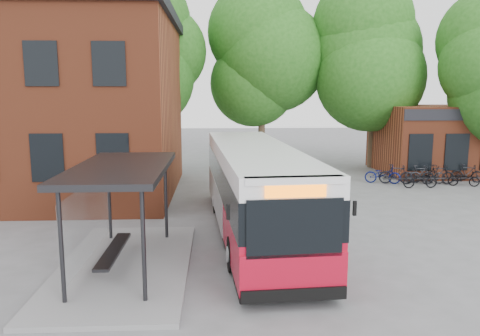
{
  "coord_description": "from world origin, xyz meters",
  "views": [
    {
      "loc": [
        -1.96,
        -13.43,
        4.78
      ],
      "look_at": [
        -1.09,
        3.71,
        2.0
      ],
      "focal_mm": 35.0,
      "sensor_mm": 36.0,
      "label": 1
    }
  ],
  "objects_px": {
    "bicycle_0": "(383,174)",
    "bicycle_4": "(427,175)",
    "bicycle_7": "(467,173)",
    "bicycle_5": "(438,175)",
    "bicycle_2": "(420,179)",
    "bicycle_3": "(420,174)",
    "bus_shelter": "(123,217)",
    "bicycle_1": "(396,174)",
    "bicycle_6": "(464,179)",
    "city_bus": "(255,190)"
  },
  "relations": [
    {
      "from": "bus_shelter",
      "to": "bicycle_6",
      "type": "relative_size",
      "value": 4.58
    },
    {
      "from": "bus_shelter",
      "to": "bicycle_1",
      "type": "xyz_separation_m",
      "value": [
        11.99,
        11.37,
        -0.93
      ]
    },
    {
      "from": "bicycle_2",
      "to": "bicycle_3",
      "type": "distance_m",
      "value": 1.5
    },
    {
      "from": "bicycle_1",
      "to": "bicycle_0",
      "type": "bearing_deg",
      "value": 86.3
    },
    {
      "from": "city_bus",
      "to": "bicycle_1",
      "type": "height_order",
      "value": "city_bus"
    },
    {
      "from": "city_bus",
      "to": "bicycle_1",
      "type": "distance_m",
      "value": 11.71
    },
    {
      "from": "bus_shelter",
      "to": "bicycle_5",
      "type": "xyz_separation_m",
      "value": [
        14.12,
        11.11,
        -0.92
      ]
    },
    {
      "from": "bicycle_4",
      "to": "bicycle_7",
      "type": "relative_size",
      "value": 1.13
    },
    {
      "from": "bicycle_4",
      "to": "bicycle_7",
      "type": "bearing_deg",
      "value": -72.88
    },
    {
      "from": "bicycle_6",
      "to": "bicycle_7",
      "type": "distance_m",
      "value": 1.34
    },
    {
      "from": "bicycle_3",
      "to": "bicycle_0",
      "type": "bearing_deg",
      "value": 91.43
    },
    {
      "from": "bicycle_1",
      "to": "bicycle_7",
      "type": "xyz_separation_m",
      "value": [
        4.04,
        0.32,
        -0.03
      ]
    },
    {
      "from": "bicycle_1",
      "to": "bicycle_5",
      "type": "bearing_deg",
      "value": -82.53
    },
    {
      "from": "bicycle_2",
      "to": "bicycle_4",
      "type": "relative_size",
      "value": 0.96
    },
    {
      "from": "bicycle_1",
      "to": "bicycle_4",
      "type": "relative_size",
      "value": 0.95
    },
    {
      "from": "bicycle_0",
      "to": "bicycle_2",
      "type": "distance_m",
      "value": 1.97
    },
    {
      "from": "bicycle_0",
      "to": "bicycle_5",
      "type": "relative_size",
      "value": 1.04
    },
    {
      "from": "bicycle_1",
      "to": "bicycle_6",
      "type": "distance_m",
      "value": 3.35
    },
    {
      "from": "bicycle_0",
      "to": "bicycle_3",
      "type": "distance_m",
      "value": 2.03
    },
    {
      "from": "bicycle_2",
      "to": "bicycle_3",
      "type": "height_order",
      "value": "bicycle_3"
    },
    {
      "from": "bus_shelter",
      "to": "bicycle_3",
      "type": "height_order",
      "value": "bus_shelter"
    },
    {
      "from": "bicycle_0",
      "to": "bicycle_3",
      "type": "relative_size",
      "value": 1.17
    },
    {
      "from": "city_bus",
      "to": "bicycle_0",
      "type": "xyz_separation_m",
      "value": [
        7.52,
        8.54,
        -1.02
      ]
    },
    {
      "from": "bicycle_2",
      "to": "bicycle_7",
      "type": "bearing_deg",
      "value": -67.46
    },
    {
      "from": "city_bus",
      "to": "bicycle_5",
      "type": "distance_m",
      "value": 13.12
    },
    {
      "from": "bicycle_6",
      "to": "bicycle_7",
      "type": "relative_size",
      "value": 0.94
    },
    {
      "from": "bicycle_6",
      "to": "bicycle_2",
      "type": "bearing_deg",
      "value": 115.14
    },
    {
      "from": "bicycle_1",
      "to": "bicycle_3",
      "type": "height_order",
      "value": "bicycle_1"
    },
    {
      "from": "bicycle_1",
      "to": "bicycle_7",
      "type": "height_order",
      "value": "bicycle_1"
    },
    {
      "from": "bicycle_0",
      "to": "bicycle_6",
      "type": "distance_m",
      "value": 4.03
    },
    {
      "from": "bicycle_0",
      "to": "bicycle_4",
      "type": "relative_size",
      "value": 1.0
    },
    {
      "from": "bicycle_2",
      "to": "bicycle_4",
      "type": "bearing_deg",
      "value": -39.23
    },
    {
      "from": "bicycle_1",
      "to": "bicycle_3",
      "type": "bearing_deg",
      "value": -64.51
    },
    {
      "from": "bicycle_7",
      "to": "city_bus",
      "type": "bearing_deg",
      "value": 146.12
    },
    {
      "from": "bicycle_0",
      "to": "bicycle_1",
      "type": "height_order",
      "value": "bicycle_1"
    },
    {
      "from": "bicycle_7",
      "to": "bicycle_5",
      "type": "bearing_deg",
      "value": 127.81
    },
    {
      "from": "bus_shelter",
      "to": "bicycle_0",
      "type": "height_order",
      "value": "bus_shelter"
    },
    {
      "from": "bus_shelter",
      "to": "bicycle_4",
      "type": "height_order",
      "value": "bus_shelter"
    },
    {
      "from": "bicycle_3",
      "to": "bicycle_5",
      "type": "distance_m",
      "value": 0.92
    },
    {
      "from": "bicycle_5",
      "to": "bicycle_6",
      "type": "xyz_separation_m",
      "value": [
        1.13,
        -0.51,
        -0.13
      ]
    },
    {
      "from": "bus_shelter",
      "to": "bicycle_3",
      "type": "bearing_deg",
      "value": 41.03
    },
    {
      "from": "bicycle_1",
      "to": "bicycle_5",
      "type": "height_order",
      "value": "bicycle_5"
    },
    {
      "from": "bicycle_3",
      "to": "bicycle_1",
      "type": "bearing_deg",
      "value": 100.8
    },
    {
      "from": "bus_shelter",
      "to": "bicycle_2",
      "type": "xyz_separation_m",
      "value": [
        12.8,
        10.25,
        -0.99
      ]
    },
    {
      "from": "bicycle_2",
      "to": "bus_shelter",
      "type": "bearing_deg",
      "value": 127.2
    },
    {
      "from": "bicycle_3",
      "to": "bicycle_5",
      "type": "bearing_deg",
      "value": -125.64
    },
    {
      "from": "bicycle_7",
      "to": "bicycle_4",
      "type": "bearing_deg",
      "value": 117.54
    },
    {
      "from": "bicycle_3",
      "to": "bicycle_6",
      "type": "distance_m",
      "value": 2.15
    },
    {
      "from": "city_bus",
      "to": "bicycle_4",
      "type": "bearing_deg",
      "value": 36.4
    },
    {
      "from": "bus_shelter",
      "to": "bicycle_2",
      "type": "relative_size",
      "value": 3.98
    }
  ]
}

